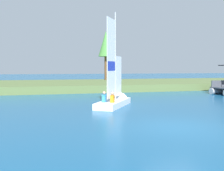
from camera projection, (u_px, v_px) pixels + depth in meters
The scene contains 4 objects.
ground_plane at pixel (176, 127), 11.18m from camera, with size 200.00×200.00×0.00m, color #195684.
shore_bank at pixel (89, 85), 33.10m from camera, with size 80.00×14.28×0.77m, color #5B703D.
shoreline_tree_midright at pixel (106, 45), 38.19m from camera, with size 2.18×2.18×7.07m.
sailboat at pixel (117, 98), 17.90m from camera, with size 3.49×4.48×6.54m.
Camera 1 is at (-5.36, -10.03, 2.52)m, focal length 42.23 mm.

